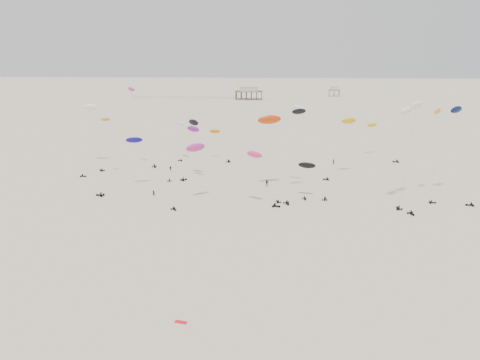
# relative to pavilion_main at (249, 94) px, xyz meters

# --- Properties ---
(ground_plane) EXTENTS (900.00, 900.00, 0.00)m
(ground_plane) POSITION_rel_pavilion_main_xyz_m (10.00, -150.00, -4.22)
(ground_plane) COLOR beige
(pavilion_main) EXTENTS (21.00, 13.00, 9.80)m
(pavilion_main) POSITION_rel_pavilion_main_xyz_m (0.00, 0.00, 0.00)
(pavilion_main) COLOR brown
(pavilion_main) RESTS_ON ground
(pavilion_small) EXTENTS (9.00, 7.00, 8.00)m
(pavilion_small) POSITION_rel_pavilion_main_xyz_m (70.00, 30.00, -0.74)
(pavilion_small) COLOR brown
(pavilion_small) RESTS_ON ground
(pier_fence) EXTENTS (80.20, 0.20, 1.50)m
(pier_fence) POSITION_rel_pavilion_main_xyz_m (-52.00, -0.00, -3.45)
(pier_fence) COLOR black
(pier_fence) RESTS_ON ground
(rig_0) EXTENTS (9.98, 5.69, 25.91)m
(rig_0) POSITION_rel_pavilion_main_xyz_m (-24.59, -221.91, 11.03)
(rig_0) COLOR black
(rig_0) RESTS_ON ground
(rig_1) EXTENTS (9.68, 6.70, 18.15)m
(rig_1) POSITION_rel_pavilion_main_xyz_m (-6.53, -236.56, 9.40)
(rig_1) COLOR black
(rig_1) RESTS_ON ground
(rig_2) EXTENTS (9.62, 15.17, 16.99)m
(rig_2) POSITION_rel_pavilion_main_xyz_m (56.01, -202.63, 3.07)
(rig_2) COLOR black
(rig_2) RESTS_ON ground
(rig_3) EXTENTS (4.36, 16.66, 24.83)m
(rig_3) POSITION_rel_pavilion_main_xyz_m (24.90, -243.58, 12.63)
(rig_3) COLOR black
(rig_3) RESTS_ON ground
(rig_4) EXTENTS (6.23, 15.88, 23.95)m
(rig_4) POSITION_rel_pavilion_main_xyz_m (23.53, -249.83, 10.71)
(rig_4) COLOR black
(rig_4) RESTS_ON ground
(rig_5) EXTENTS (8.02, 5.77, 9.74)m
(rig_5) POSITION_rel_pavilion_main_xyz_m (27.66, -252.30, 2.36)
(rig_5) COLOR black
(rig_5) RESTS_ON ground
(rig_6) EXTENTS (7.85, 12.63, 16.03)m
(rig_6) POSITION_rel_pavilion_main_xyz_m (-1.98, -256.45, 7.98)
(rig_6) COLOR black
(rig_6) RESTS_ON ground
(rig_7) EXTENTS (4.57, 11.63, 23.18)m
(rig_7) POSITION_rel_pavilion_main_xyz_m (59.17, -248.73, 12.53)
(rig_7) COLOR black
(rig_7) RESTS_ON ground
(rig_8) EXTENTS (7.88, 12.64, 25.57)m
(rig_8) POSITION_rel_pavilion_main_xyz_m (51.77, -253.58, 14.91)
(rig_8) COLOR black
(rig_8) RESTS_ON ground
(rig_9) EXTENTS (5.06, 14.33, 24.13)m
(rig_9) POSITION_rel_pavilion_main_xyz_m (65.06, -247.97, 13.31)
(rig_9) COLOR black
(rig_9) RESTS_ON ground
(rig_10) EXTENTS (10.51, 10.84, 18.78)m
(rig_10) POSITION_rel_pavilion_main_xyz_m (39.62, -228.20, 9.84)
(rig_10) COLOR black
(rig_10) RESTS_ON ground
(rig_11) EXTENTS (9.06, 6.69, 17.85)m
(rig_11) POSITION_rel_pavilion_main_xyz_m (-35.86, -233.91, 4.69)
(rig_11) COLOR black
(rig_11) RESTS_ON ground
(rig_12) EXTENTS (4.00, 6.64, 13.41)m
(rig_12) POSITION_rel_pavilion_main_xyz_m (-13.63, -210.48, 6.08)
(rig_12) COLOR black
(rig_12) RESTS_ON ground
(rig_13) EXTENTS (10.44, 13.33, 17.08)m
(rig_13) POSITION_rel_pavilion_main_xyz_m (-22.27, -247.15, 5.47)
(rig_13) COLOR black
(rig_13) RESTS_ON ground
(rig_14) EXTENTS (9.04, 5.92, 13.68)m
(rig_14) POSITION_rel_pavilion_main_xyz_m (14.49, -258.73, 5.61)
(rig_14) COLOR black
(rig_14) RESTS_ON ground
(rig_15) EXTENTS (7.43, 18.04, 22.61)m
(rig_15) POSITION_rel_pavilion_main_xyz_m (16.88, -243.71, 13.74)
(rig_15) COLOR black
(rig_15) RESTS_ON ground
(rig_16) EXTENTS (5.76, 10.19, 15.57)m
(rig_16) POSITION_rel_pavilion_main_xyz_m (-6.51, -233.14, 6.98)
(rig_16) COLOR black
(rig_16) RESTS_ON ground
(rig_17) EXTENTS (10.55, 14.19, 21.73)m
(rig_17) POSITION_rel_pavilion_main_xyz_m (-41.83, -218.71, 12.14)
(rig_17) COLOR black
(rig_17) RESTS_ON ground
(rig_18) EXTENTS (4.70, 13.15, 24.44)m
(rig_18) POSITION_rel_pavilion_main_xyz_m (49.57, -256.54, 14.73)
(rig_18) COLOR black
(rig_18) RESTS_ON ground
(rig_19) EXTENTS (8.22, 8.39, 11.58)m
(rig_19) POSITION_rel_pavilion_main_xyz_m (-0.32, -210.53, 1.91)
(rig_19) COLOR black
(rig_19) RESTS_ON ground
(spectator_0) EXTENTS (0.84, 0.71, 1.99)m
(spectator_0) POSITION_rel_pavilion_main_xyz_m (-13.21, -254.00, -4.22)
(spectator_0) COLOR black
(spectator_0) RESTS_ON ground
(spectator_1) EXTENTS (1.17, 0.74, 2.29)m
(spectator_1) POSITION_rel_pavilion_main_xyz_m (16.40, -242.97, -4.22)
(spectator_1) COLOR black
(spectator_1) RESTS_ON ground
(spectator_2) EXTENTS (1.31, 0.93, 2.01)m
(spectator_2) POSITION_rel_pavilion_main_xyz_m (-14.27, -227.72, -4.22)
(spectator_2) COLOR black
(spectator_2) RESTS_ON ground
(spectator_3) EXTENTS (0.83, 0.65, 2.06)m
(spectator_3) POSITION_rel_pavilion_main_xyz_m (38.40, -215.14, -4.22)
(spectator_3) COLOR black
(spectator_3) RESTS_ON ground
(grounded_kite_b) EXTENTS (1.91, 1.07, 0.07)m
(grounded_kite_b) POSITION_rel_pavilion_main_xyz_m (4.91, -312.10, -4.22)
(grounded_kite_b) COLOR red
(grounded_kite_b) RESTS_ON ground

